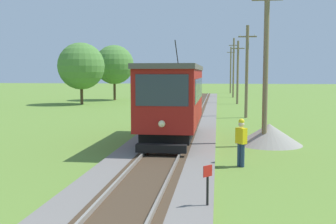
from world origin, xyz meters
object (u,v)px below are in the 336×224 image
Objects in this scene: utility_pole_near_tram at (266,62)px; tree_left_near at (114,65)px; trackside_signal_marker at (208,186)px; utility_pole_horizon at (231,70)px; utility_pole_far at (238,72)px; track_worker at (241,140)px; utility_pole_distant at (234,67)px; tree_right_near at (81,66)px; red_tram at (173,99)px; utility_pole_mid at (247,71)px; gravel_pile at (269,134)px.

tree_left_near is (-15.39, 30.83, 0.59)m from utility_pole_near_tram.
utility_pole_near_tram is 6.55× the size of trackside_signal_marker.
utility_pole_horizon is at bearing 87.69° from trackside_signal_marker.
utility_pole_far is at bearing -90.00° from utility_pole_horizon.
utility_pole_distant is at bearing -134.52° from track_worker.
utility_pole_near_tram reaches higher than tree_right_near.
utility_pole_distant reaches higher than tree_left_near.
red_tram is at bearing 101.27° from trackside_signal_marker.
utility_pole_mid is 24.27m from tree_left_near.
utility_pole_near_tram is at bearing -90.00° from utility_pole_mid.
red_tram is 38.19m from utility_pole_distant.
gravel_pile is (0.29, -25.60, -3.12)m from utility_pole_far.
utility_pole_horizon reaches higher than trackside_signal_marker.
tree_left_near is (-11.02, 30.46, 2.35)m from red_tram.
utility_pole_near_tram is at bearing -63.46° from tree_left_near.
utility_pole_near_tram is 0.96× the size of utility_pole_horizon.
utility_pole_far reaches higher than gravel_pile.
utility_pole_far is 1.03× the size of tree_right_near.
utility_pole_near_tram is (4.37, -0.37, 1.77)m from red_tram.
red_tram is 7.24× the size of trackside_signal_marker.
utility_pole_near_tram is at bearing -53.77° from tree_right_near.
utility_pole_distant is 2.67× the size of gravel_pile.
red_tram is 1.11× the size of utility_pole_near_tram.
utility_pole_far is (0.00, 26.05, -0.34)m from utility_pole_near_tram.
utility_pole_far is 3.95× the size of track_worker.
red_tram is 4.79× the size of track_worker.
utility_pole_horizon reaches higher than utility_pole_far.
red_tram is 50.60m from utility_pole_horizon.
utility_pole_far is (0.00, 13.97, -0.01)m from utility_pole_mid.
trackside_signal_marker is 10.21m from gravel_pile.
utility_pole_distant is at bearing 90.00° from utility_pole_far.
trackside_signal_marker is at bearing -72.13° from tree_left_near.
tree_left_near reaches higher than trackside_signal_marker.
tree_right_near is (-17.50, 23.03, 3.73)m from gravel_pile.
tree_left_near is (-15.39, -19.92, 0.44)m from utility_pole_horizon.
gravel_pile is 29.16m from tree_right_near.
utility_pole_horizon is 50.42m from gravel_pile.
track_worker is (-1.33, -55.15, -3.12)m from utility_pole_horizon.
utility_pole_mid is 12.05m from gravel_pile.
gravel_pile is (0.29, 0.45, -3.46)m from utility_pole_near_tram.
track_worker is at bearing -60.34° from tree_right_near.
utility_pole_distant reaches higher than red_tram.
tree_left_near is (-15.39, 18.74, 0.92)m from utility_pole_mid.
tree_left_near is (-14.06, 35.23, 3.56)m from track_worker.
tree_right_near is at bearing -103.07° from track_worker.
tree_right_near is (-17.21, 23.48, 0.27)m from utility_pole_near_tram.
utility_pole_far is 24.70m from utility_pole_horizon.
utility_pole_far is 16.14m from tree_left_near.
gravel_pile is (4.66, 0.08, -1.69)m from red_tram.
red_tram is 10.07m from trackside_signal_marker.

